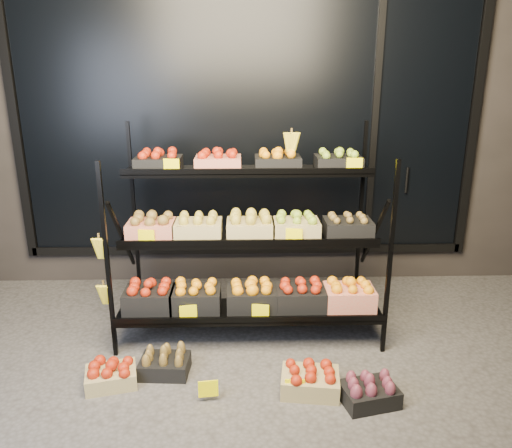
{
  "coord_description": "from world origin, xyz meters",
  "views": [
    {
      "loc": [
        -0.04,
        -3.18,
        2.11
      ],
      "look_at": [
        0.06,
        0.55,
        0.92
      ],
      "focal_mm": 35.0,
      "sensor_mm": 36.0,
      "label": 1
    }
  ],
  "objects_px": {
    "floor_crate_left": "(111,374)",
    "floor_crate_midright": "(310,379)",
    "floor_crate_midleft": "(165,363)",
    "display_rack": "(248,238)"
  },
  "relations": [
    {
      "from": "floor_crate_left",
      "to": "floor_crate_midright",
      "type": "bearing_deg",
      "value": -18.48
    },
    {
      "from": "floor_crate_left",
      "to": "floor_crate_midright",
      "type": "distance_m",
      "value": 1.37
    },
    {
      "from": "floor_crate_midleft",
      "to": "floor_crate_midright",
      "type": "height_order",
      "value": "floor_crate_midright"
    },
    {
      "from": "floor_crate_midleft",
      "to": "display_rack",
      "type": "bearing_deg",
      "value": 51.82
    },
    {
      "from": "floor_crate_midleft",
      "to": "floor_crate_midright",
      "type": "distance_m",
      "value": 1.04
    },
    {
      "from": "floor_crate_left",
      "to": "display_rack",
      "type": "bearing_deg",
      "value": 25.87
    },
    {
      "from": "floor_crate_midleft",
      "to": "floor_crate_left",
      "type": "bearing_deg",
      "value": -156.44
    },
    {
      "from": "display_rack",
      "to": "floor_crate_midleft",
      "type": "xyz_separation_m",
      "value": [
        -0.6,
        -0.67,
        -0.7
      ]
    },
    {
      "from": "floor_crate_left",
      "to": "floor_crate_midleft",
      "type": "xyz_separation_m",
      "value": [
        0.35,
        0.13,
        0.0
      ]
    },
    {
      "from": "display_rack",
      "to": "floor_crate_midleft",
      "type": "height_order",
      "value": "display_rack"
    }
  ]
}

